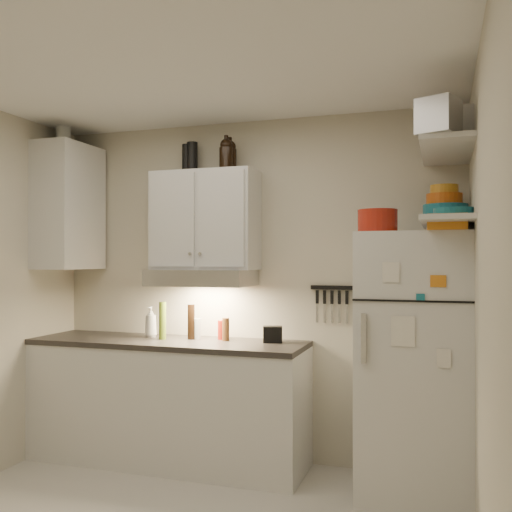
% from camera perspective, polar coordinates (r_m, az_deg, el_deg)
% --- Properties ---
extents(ceiling, '(3.20, 3.00, 0.02)m').
position_cam_1_polar(ceiling, '(3.22, -9.80, 19.29)').
color(ceiling, white).
rests_on(ceiling, ground).
extents(back_wall, '(3.20, 0.02, 2.60)m').
position_cam_1_polar(back_wall, '(4.43, -0.62, -3.29)').
color(back_wall, beige).
rests_on(back_wall, ground).
extents(right_wall, '(0.02, 3.00, 2.60)m').
position_cam_1_polar(right_wall, '(2.70, 22.13, -5.13)').
color(right_wall, beige).
rests_on(right_wall, ground).
extents(base_cabinet, '(2.10, 0.60, 0.88)m').
position_cam_1_polar(base_cabinet, '(4.49, -8.82, -14.37)').
color(base_cabinet, silver).
rests_on(base_cabinet, floor).
extents(countertop, '(2.10, 0.62, 0.04)m').
position_cam_1_polar(countertop, '(4.40, -8.82, -8.54)').
color(countertop, '#2D2926').
rests_on(countertop, base_cabinet).
extents(upper_cabinet, '(0.80, 0.33, 0.75)m').
position_cam_1_polar(upper_cabinet, '(4.38, -5.08, 3.55)').
color(upper_cabinet, silver).
rests_on(upper_cabinet, back_wall).
extents(side_cabinet, '(0.33, 0.55, 1.00)m').
position_cam_1_polar(side_cabinet, '(4.84, -18.22, 4.68)').
color(side_cabinet, silver).
rests_on(side_cabinet, left_wall).
extents(range_hood, '(0.76, 0.46, 0.12)m').
position_cam_1_polar(range_hood, '(4.31, -5.42, -2.17)').
color(range_hood, silver).
rests_on(range_hood, back_wall).
extents(fridge, '(0.70, 0.68, 1.70)m').
position_cam_1_polar(fridge, '(3.90, 15.57, -10.32)').
color(fridge, silver).
rests_on(fridge, floor).
extents(shelf_hi, '(0.30, 0.95, 0.03)m').
position_cam_1_polar(shelf_hi, '(3.77, 18.53, 9.96)').
color(shelf_hi, silver).
rests_on(shelf_hi, right_wall).
extents(shelf_lo, '(0.30, 0.95, 0.03)m').
position_cam_1_polar(shelf_lo, '(3.71, 18.54, 3.27)').
color(shelf_lo, silver).
rests_on(shelf_lo, right_wall).
extents(knife_strip, '(0.42, 0.02, 0.03)m').
position_cam_1_polar(knife_strip, '(4.23, 8.29, -3.15)').
color(knife_strip, black).
rests_on(knife_strip, back_wall).
extents(dutch_oven, '(0.29, 0.29, 0.15)m').
position_cam_1_polar(dutch_oven, '(3.73, 12.05, 3.44)').
color(dutch_oven, maroon).
rests_on(dutch_oven, fridge).
extents(book_stack, '(0.23, 0.28, 0.09)m').
position_cam_1_polar(book_stack, '(3.61, 18.58, 3.17)').
color(book_stack, orange).
rests_on(book_stack, fridge).
extents(spice_jar, '(0.05, 0.05, 0.09)m').
position_cam_1_polar(spice_jar, '(3.79, 17.04, 2.94)').
color(spice_jar, silver).
rests_on(spice_jar, fridge).
extents(stock_pot, '(0.32, 0.32, 0.19)m').
position_cam_1_polar(stock_pot, '(4.05, 18.36, 10.82)').
color(stock_pot, silver).
rests_on(stock_pot, shelf_hi).
extents(tin_a, '(0.25, 0.23, 0.22)m').
position_cam_1_polar(tin_a, '(3.72, 19.74, 12.07)').
color(tin_a, '#AAAAAD').
rests_on(tin_a, shelf_hi).
extents(tin_b, '(0.26, 0.26, 0.20)m').
position_cam_1_polar(tin_b, '(3.40, 17.77, 13.07)').
color(tin_b, '#AAAAAD').
rests_on(tin_b, shelf_hi).
extents(bowl_teal, '(0.29, 0.29, 0.11)m').
position_cam_1_polar(bowl_teal, '(3.97, 18.41, 4.08)').
color(bowl_teal, '#16667A').
rests_on(bowl_teal, shelf_lo).
extents(bowl_orange, '(0.23, 0.23, 0.07)m').
position_cam_1_polar(bowl_orange, '(3.96, 18.31, 5.42)').
color(bowl_orange, '#BA5011').
rests_on(bowl_orange, bowl_teal).
extents(bowl_yellow, '(0.18, 0.18, 0.06)m').
position_cam_1_polar(bowl_yellow, '(3.97, 18.31, 6.33)').
color(bowl_yellow, '#B97D20').
rests_on(bowl_yellow, bowl_orange).
extents(plates, '(0.25, 0.25, 0.06)m').
position_cam_1_polar(plates, '(3.65, 19.24, 4.05)').
color(plates, '#16667A').
rests_on(plates, shelf_lo).
extents(growler_a, '(0.11, 0.11, 0.24)m').
position_cam_1_polar(growler_a, '(4.43, -2.63, 9.99)').
color(growler_a, black).
rests_on(growler_a, upper_cabinet).
extents(growler_b, '(0.13, 0.13, 0.25)m').
position_cam_1_polar(growler_b, '(4.38, -3.00, 10.13)').
color(growler_b, black).
rests_on(growler_b, upper_cabinet).
extents(thermos_a, '(0.09, 0.09, 0.25)m').
position_cam_1_polar(thermos_a, '(4.56, -6.40, 9.71)').
color(thermos_a, black).
rests_on(thermos_a, upper_cabinet).
extents(thermos_b, '(0.11, 0.11, 0.23)m').
position_cam_1_polar(thermos_b, '(4.59, -6.90, 9.57)').
color(thermos_b, black).
rests_on(thermos_b, upper_cabinet).
extents(side_jar, '(0.15, 0.15, 0.16)m').
position_cam_1_polar(side_jar, '(4.95, -18.71, 11.33)').
color(side_jar, silver).
rests_on(side_jar, side_cabinet).
extents(soap_bottle, '(0.10, 0.10, 0.26)m').
position_cam_1_polar(soap_bottle, '(4.56, -10.48, -6.32)').
color(soap_bottle, silver).
rests_on(soap_bottle, countertop).
extents(pepper_mill, '(0.06, 0.06, 0.17)m').
position_cam_1_polar(pepper_mill, '(4.29, -3.04, -7.33)').
color(pepper_mill, brown).
rests_on(pepper_mill, countertop).
extents(oil_bottle, '(0.06, 0.06, 0.28)m').
position_cam_1_polar(oil_bottle, '(4.41, -9.33, -6.39)').
color(oil_bottle, '#5A741D').
rests_on(oil_bottle, countertop).
extents(vinegar_bottle, '(0.06, 0.06, 0.27)m').
position_cam_1_polar(vinegar_bottle, '(4.39, -6.50, -6.56)').
color(vinegar_bottle, black).
rests_on(vinegar_bottle, countertop).
extents(clear_bottle, '(0.06, 0.06, 0.16)m').
position_cam_1_polar(clear_bottle, '(4.39, -5.84, -7.27)').
color(clear_bottle, silver).
rests_on(clear_bottle, countertop).
extents(red_jar, '(0.09, 0.09, 0.14)m').
position_cam_1_polar(red_jar, '(4.37, -3.38, -7.39)').
color(red_jar, maroon).
rests_on(red_jar, countertop).
extents(caddy, '(0.16, 0.13, 0.12)m').
position_cam_1_polar(caddy, '(4.21, 1.68, -7.84)').
color(caddy, black).
rests_on(caddy, countertop).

